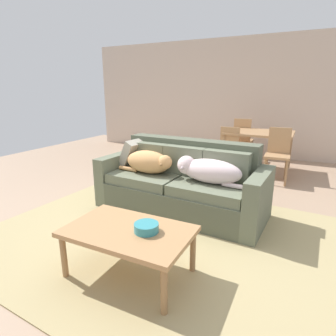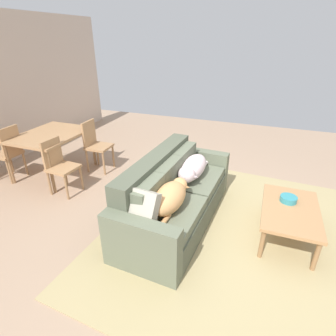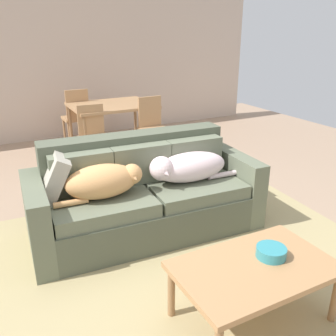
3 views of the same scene
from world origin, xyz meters
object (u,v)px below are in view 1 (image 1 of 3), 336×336
object	(u,v)px
coffee_table	(129,234)
dining_chair_near_left	(227,149)
couch	(182,184)
throw_pillow_by_left_arm	(134,154)
dog_on_left_cushion	(149,162)
bowl_on_coffee_table	(146,228)
dining_chair_far_left	(243,138)
dog_on_right_cushion	(207,170)
dining_table	(259,135)
dining_chair_near_right	(278,152)

from	to	relation	value
coffee_table	dining_chair_near_left	distance (m)	3.33
coffee_table	dining_chair_near_left	xyz separation A→B (m)	(-0.05, 3.33, 0.10)
couch	throw_pillow_by_left_arm	bearing A→B (deg)	176.36
coffee_table	dining_chair_near_left	world-z (taller)	dining_chair_near_left
couch	throw_pillow_by_left_arm	size ratio (longest dim) A/B	5.39
dog_on_left_cushion	throw_pillow_by_left_arm	bearing A→B (deg)	154.48
bowl_on_coffee_table	dining_chair_far_left	size ratio (longest dim) A/B	0.21
dog_on_right_cushion	dining_table	size ratio (longest dim) A/B	0.74
bowl_on_coffee_table	dining_chair_near_right	xyz separation A→B (m)	(0.68, 3.23, 0.05)
dining_table	coffee_table	bearing A→B (deg)	-96.22
bowl_on_coffee_table	couch	bearing A→B (deg)	101.86
couch	dining_chair_near_right	distance (m)	2.09
dog_on_right_cushion	dining_chair_far_left	world-z (taller)	dining_chair_far_left
bowl_on_coffee_table	dining_chair_far_left	bearing A→B (deg)	92.00
dining_table	dining_chair_near_left	world-z (taller)	dining_chair_near_left
dog_on_left_cushion	dining_chair_far_left	xyz separation A→B (m)	(0.55, 3.10, -0.10)
coffee_table	dog_on_left_cushion	bearing A→B (deg)	112.79
dog_on_right_cushion	coffee_table	distance (m)	1.33
throw_pillow_by_left_arm	dining_table	world-z (taller)	throw_pillow_by_left_arm
dog_on_left_cushion	coffee_table	xyz separation A→B (m)	(0.55, -1.32, -0.25)
coffee_table	dining_chair_far_left	bearing A→B (deg)	89.99
coffee_table	dining_chair_near_left	size ratio (longest dim) A/B	1.19
couch	bowl_on_coffee_table	world-z (taller)	couch
throw_pillow_by_left_arm	dining_chair_near_left	size ratio (longest dim) A/B	0.46
dining_table	dining_chair_far_left	world-z (taller)	dining_chair_far_left
dining_chair_near_right	dining_chair_far_left	size ratio (longest dim) A/B	0.97
dog_on_right_cushion	dining_table	bearing A→B (deg)	89.44
dining_chair_near_right	dining_chair_far_left	distance (m)	1.42
throw_pillow_by_left_arm	bowl_on_coffee_table	distance (m)	1.86
dog_on_left_cushion	dog_on_right_cushion	bearing A→B (deg)	1.27
throw_pillow_by_left_arm	dining_table	distance (m)	2.70
dog_on_left_cushion	bowl_on_coffee_table	world-z (taller)	dog_on_left_cushion
dog_on_left_cushion	coffee_table	distance (m)	1.45
dining_chair_near_right	throw_pillow_by_left_arm	bearing A→B (deg)	-137.00
dining_table	dining_chair_near_left	size ratio (longest dim) A/B	1.41
bowl_on_coffee_table	dining_chair_near_right	bearing A→B (deg)	78.15
dog_on_left_cushion	dining_table	bearing A→B (deg)	72.62
dining_chair_far_left	dining_chair_near_right	bearing A→B (deg)	125.31
bowl_on_coffee_table	dining_chair_far_left	distance (m)	4.39
dining_chair_near_left	dining_chair_far_left	size ratio (longest dim) A/B	0.92
dining_table	dining_chair_far_left	distance (m)	0.71
couch	dining_table	bearing A→B (deg)	80.60
coffee_table	dining_chair_near_right	xyz separation A→B (m)	(0.83, 3.27, 0.13)
couch	dining_chair_near_right	xyz separation A→B (m)	(0.97, 1.84, 0.16)
dog_on_right_cushion	bowl_on_coffee_table	xyz separation A→B (m)	(-0.08, -1.25, -0.16)
dog_on_left_cushion	throw_pillow_by_left_arm	size ratio (longest dim) A/B	1.93
dining_table	dog_on_left_cushion	bearing A→B (deg)	-110.90
dog_on_left_cushion	dining_chair_near_right	xyz separation A→B (m)	(1.39, 1.95, -0.12)
dog_on_left_cushion	dining_chair_near_right	size ratio (longest dim) A/B	0.85
dog_on_left_cushion	bowl_on_coffee_table	distance (m)	1.48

